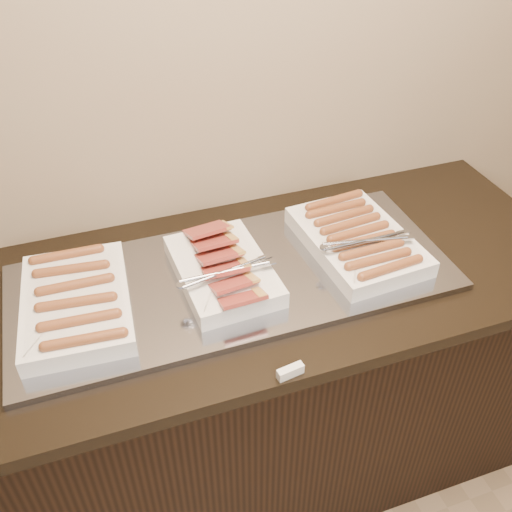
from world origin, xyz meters
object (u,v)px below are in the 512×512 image
Objects in this scene: warming_tray at (234,278)px; dish_center at (223,269)px; counter at (230,386)px; dish_right at (357,239)px; dish_left at (76,302)px.

warming_tray is 3.16× the size of dish_center.
dish_right is at bearing -0.46° from counter.
dish_right is at bearing 3.64° from dish_left.
counter is at bearing 3.88° from dish_left.
warming_tray is 0.37m from dish_right.
dish_center is 0.40m from dish_right.
dish_left is at bearing 180.00° from counter.
dish_center is at bearing 3.24° from dish_left.
dish_left is 0.38m from dish_center.
dish_center reaches higher than counter.
warming_tray is at bearing 175.73° from dish_right.
warming_tray is (0.02, 0.00, 0.46)m from counter.
dish_right is (0.37, -0.00, 0.04)m from warming_tray.
dish_right is at bearing -0.49° from warming_tray.
dish_center is (-0.03, -0.00, 0.04)m from warming_tray.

